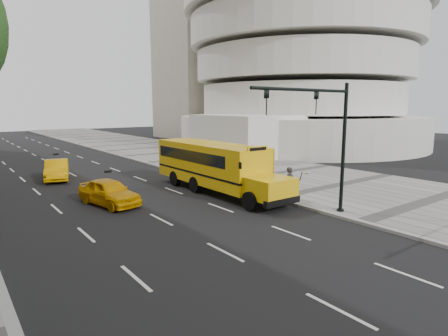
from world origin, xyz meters
TOP-DOWN VIEW (x-y plane):
  - ground at (0.00, 0.00)m, footprint 140.00×140.00m
  - sidewalk_museum at (12.00, 0.00)m, footprint 12.00×140.00m
  - curb_museum at (6.00, 0.00)m, footprint 0.30×140.00m
  - guggenheim at (29.37, 18.51)m, footprint 33.20×42.20m
  - school_bus at (4.50, -1.49)m, footprint 2.96×11.56m
  - taxi_near at (-1.97, -0.89)m, footprint 2.54×4.47m
  - taxi_far at (-2.45, 8.38)m, footprint 2.63×4.65m
  - pedestrian at (6.20, -6.50)m, footprint 0.75×0.58m
  - traffic_signal at (5.19, -9.53)m, footprint 6.18×0.36m

SIDE VIEW (x-z plane):
  - ground at x=0.00m, z-range 0.00..0.00m
  - sidewalk_museum at x=12.00m, z-range 0.00..0.15m
  - curb_museum at x=6.00m, z-range 0.00..0.15m
  - taxi_near at x=-1.97m, z-range 0.00..1.43m
  - taxi_far at x=-2.45m, z-range 0.00..1.45m
  - pedestrian at x=6.20m, z-range 0.15..2.00m
  - school_bus at x=4.50m, z-range 0.17..3.36m
  - traffic_signal at x=5.19m, z-range 0.89..7.29m
  - guggenheim at x=29.37m, z-range -3.92..31.08m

